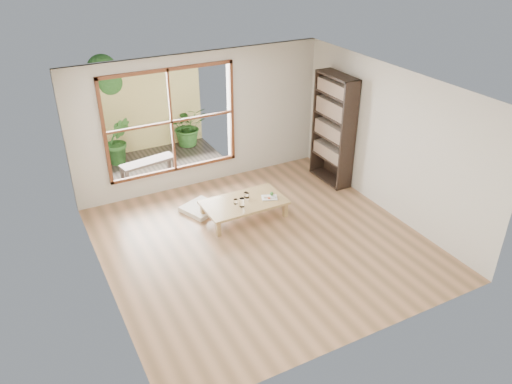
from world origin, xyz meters
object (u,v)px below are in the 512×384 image
low_table (244,203)px  garden_bench (148,163)px  bookshelf (333,130)px  food_tray (270,197)px

low_table → garden_bench: 2.51m
low_table → bookshelf: bearing=12.2°
low_table → food_tray: bearing=-12.1°
low_table → garden_bench: size_ratio=1.24×
low_table → bookshelf: (2.21, 0.50, 0.81)m
bookshelf → garden_bench: 3.78m
food_tray → garden_bench: size_ratio=0.28×
bookshelf → low_table: bearing=-167.3°
low_table → garden_bench: bearing=113.9°
food_tray → garden_bench: (-1.50, 2.38, -0.01)m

